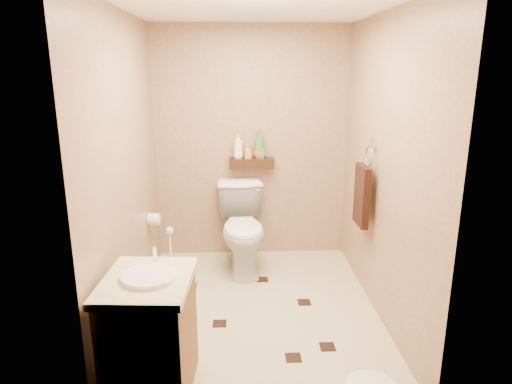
{
  "coord_description": "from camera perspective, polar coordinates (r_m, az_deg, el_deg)",
  "views": [
    {
      "loc": [
        -0.16,
        -3.45,
        1.98
      ],
      "look_at": [
        0.0,
        0.25,
        0.96
      ],
      "focal_mm": 32.0,
      "sensor_mm": 36.0,
      "label": 1
    }
  ],
  "objects": [
    {
      "name": "ground",
      "position": [
        3.98,
        0.1,
        -14.46
      ],
      "size": [
        2.5,
        2.5,
        0.0
      ],
      "primitive_type": "plane",
      "color": "#C3B48F",
      "rests_on": "ground"
    },
    {
      "name": "wall_back",
      "position": [
        4.77,
        -0.59,
        5.96
      ],
      "size": [
        2.0,
        0.04,
        2.4
      ],
      "primitive_type": "cube",
      "color": "#A1815C",
      "rests_on": "ground"
    },
    {
      "name": "wall_front",
      "position": [
        2.34,
        1.52,
        -4.16
      ],
      "size": [
        2.0,
        0.04,
        2.4
      ],
      "primitive_type": "cube",
      "color": "#A1815C",
      "rests_on": "ground"
    },
    {
      "name": "wall_left",
      "position": [
        3.64,
        -15.86,
        2.38
      ],
      "size": [
        0.04,
        2.5,
        2.4
      ],
      "primitive_type": "cube",
      "color": "#A1815C",
      "rests_on": "ground"
    },
    {
      "name": "wall_right",
      "position": [
        3.72,
        15.69,
        2.68
      ],
      "size": [
        0.04,
        2.5,
        2.4
      ],
      "primitive_type": "cube",
      "color": "#A1815C",
      "rests_on": "ground"
    },
    {
      "name": "ceiling",
      "position": [
        3.48,
        0.11,
        22.29
      ],
      "size": [
        2.0,
        2.5,
        0.02
      ],
      "primitive_type": "cube",
      "color": "white",
      "rests_on": "wall_back"
    },
    {
      "name": "wall_shelf",
      "position": [
        4.72,
        -0.55,
        3.64
      ],
      "size": [
        0.46,
        0.14,
        0.1
      ],
      "primitive_type": "cube",
      "color": "#37200F",
      "rests_on": "wall_back"
    },
    {
      "name": "floor_accents",
      "position": [
        3.93,
        0.91,
        -14.83
      ],
      "size": [
        1.2,
        1.34,
        0.01
      ],
      "color": "black",
      "rests_on": "ground"
    },
    {
      "name": "toilet",
      "position": [
        4.56,
        -1.64,
        -4.61
      ],
      "size": [
        0.54,
        0.86,
        0.85
      ],
      "primitive_type": "imported",
      "rotation": [
        0.0,
        0.0,
        0.08
      ],
      "color": "white",
      "rests_on": "ground"
    },
    {
      "name": "vanity",
      "position": [
        3.01,
        -13.05,
        -16.85
      ],
      "size": [
        0.56,
        0.67,
        0.89
      ],
      "rotation": [
        0.0,
        0.0,
        -0.07
      ],
      "color": "brown",
      "rests_on": "ground"
    },
    {
      "name": "toilet_brush",
      "position": [
        4.65,
        -10.59,
        -7.85
      ],
      "size": [
        0.11,
        0.11,
        0.47
      ],
      "color": "#196658",
      "rests_on": "ground"
    },
    {
      "name": "towel_ring",
      "position": [
        3.99,
        13.15,
        -0.08
      ],
      "size": [
        0.12,
        0.3,
        0.76
      ],
      "color": "silver",
      "rests_on": "wall_right"
    },
    {
      "name": "toilet_paper",
      "position": [
        4.4,
        -12.66,
        -3.31
      ],
      "size": [
        0.12,
        0.11,
        0.12
      ],
      "color": "white",
      "rests_on": "wall_left"
    },
    {
      "name": "bottle_a",
      "position": [
        4.69,
        -2.24,
        5.75
      ],
      "size": [
        0.14,
        0.14,
        0.25
      ],
      "primitive_type": "imported",
      "rotation": [
        0.0,
        0.0,
        0.61
      ],
      "color": "white",
      "rests_on": "wall_shelf"
    },
    {
      "name": "bottle_b",
      "position": [
        4.7,
        -1.03,
        5.12
      ],
      "size": [
        0.07,
        0.07,
        0.15
      ],
      "primitive_type": "imported",
      "rotation": [
        0.0,
        0.0,
        4.79
      ],
      "color": "orange",
      "rests_on": "wall_shelf"
    },
    {
      "name": "bottle_c",
      "position": [
        4.7,
        0.36,
        5.14
      ],
      "size": [
        0.15,
        0.15,
        0.15
      ],
      "primitive_type": "imported",
      "rotation": [
        0.0,
        0.0,
        4.39
      ],
      "color": "#C64C17",
      "rests_on": "wall_shelf"
    },
    {
      "name": "bottle_d",
      "position": [
        4.69,
        0.44,
        5.97
      ],
      "size": [
        0.15,
        0.15,
        0.29
      ],
      "primitive_type": "imported",
      "rotation": [
        0.0,
        0.0,
        4.15
      ],
      "color": "#3A8C2E",
      "rests_on": "wall_shelf"
    },
    {
      "name": "bottle_e",
      "position": [
        4.7,
        0.49,
        5.22
      ],
      "size": [
        0.08,
        0.08,
        0.16
      ],
      "primitive_type": "imported",
      "rotation": [
        0.0,
        0.0,
        6.2
      ],
      "color": "gold",
      "rests_on": "wall_shelf"
    },
    {
      "name": "bottle_f",
      "position": [
        4.7,
        0.59,
        5.06
      ],
      "size": [
        0.13,
        0.13,
        0.13
      ],
      "primitive_type": "imported",
      "rotation": [
        0.0,
        0.0,
        3.37
      ],
      "color": "#456DAD",
      "rests_on": "wall_shelf"
    }
  ]
}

